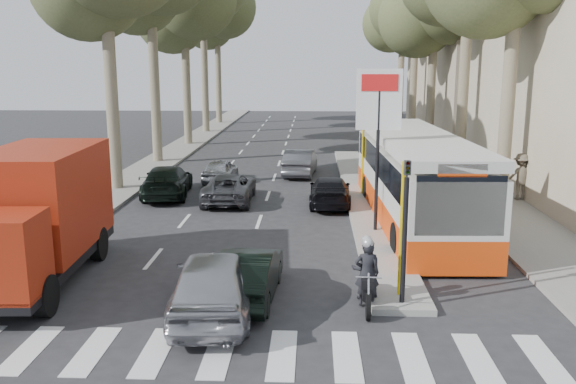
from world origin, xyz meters
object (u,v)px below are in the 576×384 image
(motorcycle, at_px, (367,273))
(city_bus, at_px, (414,176))
(red_truck, at_px, (34,214))
(silver_hatchback, at_px, (213,282))
(dark_hatchback, at_px, (248,274))

(motorcycle, bearing_deg, city_bus, 75.22)
(red_truck, bearing_deg, silver_hatchback, -24.88)
(silver_hatchback, relative_size, motorcycle, 2.21)
(dark_hatchback, xyz_separation_m, red_truck, (-5.81, 1.05, 1.22))
(red_truck, bearing_deg, motorcycle, -11.67)
(dark_hatchback, relative_size, motorcycle, 1.87)
(city_bus, xyz_separation_m, motorcycle, (-2.39, -8.02, -0.94))
(city_bus, bearing_deg, silver_hatchback, -126.41)
(silver_hatchback, bearing_deg, motorcycle, -172.64)
(silver_hatchback, relative_size, dark_hatchback, 1.18)
(red_truck, distance_m, city_bus, 12.97)
(dark_hatchback, distance_m, motorcycle, 2.92)
(silver_hatchback, xyz_separation_m, city_bus, (6.01, 8.74, 0.96))
(motorcycle, bearing_deg, dark_hatchback, 176.32)
(city_bus, relative_size, motorcycle, 6.10)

